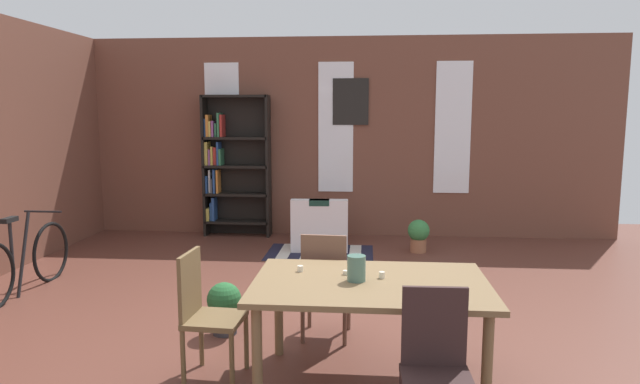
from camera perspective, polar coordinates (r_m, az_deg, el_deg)
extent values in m
plane|color=brown|center=(4.98, -1.30, -14.94)|extent=(11.07, 11.07, 0.00)
cube|color=brown|center=(8.90, 1.65, 5.61)|extent=(8.78, 0.12, 3.13)
cube|color=white|center=(9.10, -9.94, 6.54)|extent=(0.55, 0.02, 2.03)
cube|color=white|center=(8.82, 1.63, 6.61)|extent=(0.55, 0.02, 2.03)
cube|color=white|center=(8.90, 13.46, 6.41)|extent=(0.55, 0.02, 2.03)
cube|color=brown|center=(4.00, 5.19, -9.35)|extent=(1.66, 1.09, 0.04)
cylinder|color=brown|center=(3.79, -6.46, -16.65)|extent=(0.07, 0.07, 0.73)
cylinder|color=brown|center=(3.80, 16.74, -16.86)|extent=(0.07, 0.07, 0.73)
cylinder|color=brown|center=(4.60, -4.25, -12.06)|extent=(0.07, 0.07, 0.73)
cylinder|color=brown|center=(4.61, 14.43, -12.25)|extent=(0.07, 0.07, 0.73)
cylinder|color=#4C7266|center=(3.97, 3.75, -7.80)|extent=(0.13, 0.13, 0.18)
cylinder|color=silver|center=(4.21, -2.03, -7.85)|extent=(0.04, 0.04, 0.04)
cylinder|color=silver|center=(4.07, 6.36, -8.45)|extent=(0.04, 0.04, 0.05)
cylinder|color=silver|center=(4.13, 2.66, -8.24)|extent=(0.04, 0.04, 0.03)
cube|color=brown|center=(4.91, 0.66, -9.68)|extent=(0.42, 0.42, 0.04)
cube|color=brown|center=(4.66, 0.37, -7.44)|extent=(0.38, 0.05, 0.50)
cylinder|color=brown|center=(5.14, 2.96, -11.64)|extent=(0.04, 0.04, 0.43)
cylinder|color=brown|center=(5.18, -1.09, -11.46)|extent=(0.04, 0.04, 0.43)
cylinder|color=brown|center=(4.80, 2.56, -13.08)|extent=(0.04, 0.04, 0.43)
cylinder|color=brown|center=(4.85, -1.79, -12.87)|extent=(0.04, 0.04, 0.43)
cube|color=#311F1F|center=(3.35, 11.96, -18.63)|extent=(0.41, 0.41, 0.04)
cube|color=#311F1F|center=(3.42, 11.63, -13.49)|extent=(0.38, 0.04, 0.50)
cube|color=brown|center=(4.24, -10.71, -12.72)|extent=(0.43, 0.43, 0.04)
cube|color=brown|center=(4.23, -13.20, -9.30)|extent=(0.06, 0.38, 0.50)
cylinder|color=brown|center=(4.12, -9.02, -16.86)|extent=(0.04, 0.04, 0.43)
cylinder|color=brown|center=(4.44, -7.56, -14.97)|extent=(0.04, 0.04, 0.43)
cylinder|color=brown|center=(4.24, -13.85, -16.28)|extent=(0.04, 0.04, 0.43)
cylinder|color=brown|center=(4.55, -12.07, -14.50)|extent=(0.04, 0.04, 0.43)
cube|color=black|center=(9.03, -11.67, 2.62)|extent=(0.04, 0.29, 2.23)
cube|color=black|center=(8.79, -5.31, 2.61)|extent=(0.04, 0.29, 2.23)
cube|color=black|center=(9.03, -8.32, 2.71)|extent=(1.05, 0.01, 2.23)
cube|color=black|center=(9.02, -8.41, -3.02)|extent=(1.01, 0.29, 0.04)
cube|color=gold|center=(9.12, -11.27, -2.20)|extent=(0.05, 0.23, 0.20)
cube|color=#284C8C|center=(9.10, -11.02, -1.95)|extent=(0.03, 0.16, 0.29)
cube|color=#284C8C|center=(9.08, -10.77, -1.68)|extent=(0.04, 0.20, 0.37)
cube|color=black|center=(8.95, -8.47, -0.22)|extent=(1.01, 0.29, 0.04)
cube|color=#284C8C|center=(9.05, -11.41, 0.80)|extent=(0.03, 0.21, 0.27)
cube|color=white|center=(9.03, -11.16, 1.08)|extent=(0.03, 0.15, 0.36)
cube|color=#4C4C51|center=(9.03, -10.93, 0.63)|extent=(0.03, 0.21, 0.22)
cube|color=#284C8C|center=(9.01, -10.66, 1.12)|extent=(0.03, 0.23, 0.38)
cube|color=orange|center=(9.00, -10.37, 1.09)|extent=(0.03, 0.20, 0.37)
cube|color=black|center=(8.90, -8.53, 2.62)|extent=(1.01, 0.29, 0.04)
cube|color=gold|center=(9.00, -11.44, 3.90)|extent=(0.05, 0.22, 0.36)
cube|color=#8C4C8C|center=(8.99, -11.16, 3.54)|extent=(0.03, 0.19, 0.25)
cube|color=gold|center=(8.98, -10.93, 3.68)|extent=(0.04, 0.17, 0.29)
cube|color=#B22D28|center=(8.96, -10.62, 3.64)|extent=(0.05, 0.16, 0.28)
cube|color=#284C8C|center=(8.95, -10.31, 3.91)|extent=(0.03, 0.22, 0.37)
cube|color=#33724C|center=(8.94, -10.08, 3.56)|extent=(0.03, 0.23, 0.26)
cube|color=black|center=(8.86, -8.59, 5.49)|extent=(1.01, 0.29, 0.04)
cube|color=#284C8C|center=(8.98, -11.57, 6.47)|extent=(0.03, 0.18, 0.28)
cube|color=orange|center=(8.97, -11.33, 6.67)|extent=(0.04, 0.24, 0.34)
cube|color=gold|center=(8.96, -11.06, 6.36)|extent=(0.03, 0.25, 0.24)
cube|color=#8C4C8C|center=(8.95, -10.80, 6.38)|extent=(0.03, 0.25, 0.25)
cube|color=#33724C|center=(8.94, -10.53, 6.26)|extent=(0.03, 0.21, 0.21)
cube|color=#33724C|center=(8.92, -10.24, 6.78)|extent=(0.03, 0.24, 0.37)
cube|color=#B22D28|center=(8.91, -9.96, 6.71)|extent=(0.03, 0.24, 0.34)
cube|color=black|center=(8.86, -8.68, 9.68)|extent=(1.01, 0.29, 0.04)
cube|color=silver|center=(8.18, 0.01, -4.25)|extent=(0.84, 0.84, 0.40)
cube|color=silver|center=(7.79, -0.07, -2.06)|extent=(0.81, 0.20, 0.35)
cube|color=silver|center=(8.12, 2.41, -2.37)|extent=(0.15, 0.72, 0.15)
cube|color=silver|center=(8.15, -2.38, -2.33)|extent=(0.15, 0.72, 0.15)
cube|color=#19382D|center=(7.77, -0.07, -1.08)|extent=(0.29, 0.18, 0.08)
torus|color=black|center=(7.28, -25.85, -5.55)|extent=(0.04, 0.71, 0.71)
cylinder|color=black|center=(6.83, -28.12, -5.69)|extent=(0.04, 0.32, 0.90)
cylinder|color=black|center=(6.65, -29.10, -4.54)|extent=(0.04, 0.04, 0.45)
cube|color=black|center=(6.60, -29.24, -2.50)|extent=(0.08, 0.20, 0.05)
cylinder|color=black|center=(7.10, -26.53, -1.81)|extent=(0.44, 0.02, 0.02)
cylinder|color=#9E6042|center=(8.02, 10.04, -5.41)|extent=(0.23, 0.23, 0.19)
sphere|color=#387F42|center=(7.97, 10.08, -3.90)|extent=(0.31, 0.31, 0.31)
cylinder|color=#333338|center=(5.15, -9.74, -13.10)|extent=(0.21, 0.21, 0.19)
sphere|color=#235B2D|center=(5.07, -9.80, -10.80)|extent=(0.30, 0.30, 0.30)
cube|color=#1E1E33|center=(7.94, -4.78, -6.11)|extent=(0.17, 0.99, 0.01)
cube|color=silver|center=(7.92, -3.60, -6.14)|extent=(0.17, 0.99, 0.01)
cube|color=#1E1E33|center=(7.89, -2.40, -6.17)|extent=(0.17, 0.99, 0.01)
cube|color=silver|center=(7.88, -1.21, -6.20)|extent=(0.17, 0.99, 0.01)
cube|color=#1E1E33|center=(7.86, 0.00, -6.23)|extent=(0.17, 0.99, 0.01)
cube|color=silver|center=(7.85, 1.20, -6.25)|extent=(0.17, 0.99, 0.01)
cube|color=#1E1E33|center=(7.84, 2.42, -6.27)|extent=(0.17, 0.99, 0.01)
cube|color=silver|center=(7.84, 3.63, -6.29)|extent=(0.17, 0.99, 0.01)
cube|color=#1E1E33|center=(7.83, 4.84, -6.31)|extent=(0.17, 0.99, 0.01)
cube|color=black|center=(8.80, 3.16, 9.23)|extent=(0.56, 0.03, 0.72)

